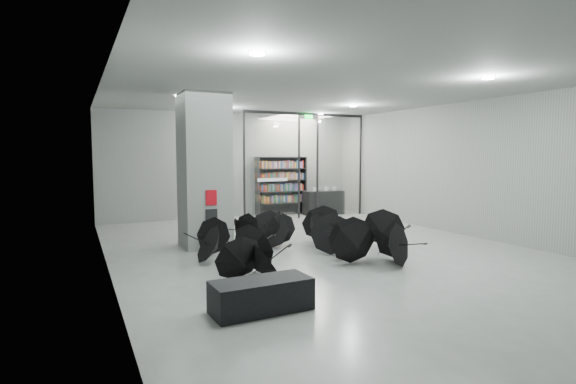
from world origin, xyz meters
name	(u,v)px	position (x,y,z in m)	size (l,w,h in m)	color
room	(326,138)	(0.00, 0.00, 2.84)	(14.00, 14.02, 4.01)	gray
column	(204,171)	(-2.50, 2.00, 2.00)	(1.20, 1.20, 4.00)	slate
fire_cabinet	(211,198)	(-2.50, 1.38, 1.35)	(0.28, 0.04, 0.38)	#A50A07
info_panel	(212,217)	(-2.50, 1.38, 0.85)	(0.30, 0.03, 0.42)	black
exit_sign	(309,117)	(2.40, 5.30, 3.82)	(0.30, 0.06, 0.15)	#0CE533
glass_partition	(306,161)	(2.39, 5.50, 2.18)	(5.06, 0.08, 4.00)	silver
bench	(261,295)	(-3.03, -3.19, 0.25)	(1.55, 0.67, 0.50)	black
bookshelf	(281,186)	(1.94, 6.75, 1.17)	(2.12, 0.42, 2.33)	black
shop_counter	(323,203)	(3.46, 5.98, 0.48)	(1.61, 0.64, 0.96)	black
umbrella_cluster	(308,243)	(-0.58, -0.20, 0.30)	(5.54, 4.50, 1.29)	black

